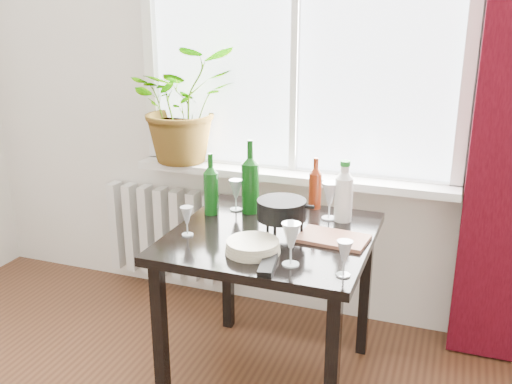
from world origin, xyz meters
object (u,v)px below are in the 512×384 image
(plate_stack, at_px, (253,246))
(cleaning_bottle, at_px, (344,191))
(wine_bottle_right, at_px, (250,176))
(wineglass_front_left, at_px, (187,221))
(table, at_px, (272,252))
(wine_bottle_left, at_px, (211,184))
(cutting_board, at_px, (333,238))
(tv_remote, at_px, (268,264))
(potted_plant, at_px, (184,104))
(fondue_pot, at_px, (281,218))
(bottle_amber, at_px, (315,183))
(wineglass_front_right, at_px, (291,244))
(wineglass_back_center, at_px, (330,200))
(wineglass_far_right, at_px, (344,258))
(radiator, at_px, (170,233))
(wineglass_back_left, at_px, (236,195))

(plate_stack, bearing_deg, cleaning_bottle, 60.85)
(wine_bottle_right, height_order, wineglass_front_left, wine_bottle_right)
(table, bearing_deg, wine_bottle_left, 158.90)
(wine_bottle_right, bearing_deg, cutting_board, -24.46)
(cleaning_bottle, height_order, cutting_board, cleaning_bottle)
(wine_bottle_right, distance_m, tv_remote, 0.63)
(potted_plant, relative_size, wine_bottle_left, 2.17)
(wine_bottle_right, relative_size, fondue_pot, 1.48)
(wine_bottle_left, relative_size, wine_bottle_right, 0.83)
(bottle_amber, bearing_deg, wine_bottle_left, -150.76)
(wineglass_front_right, bearing_deg, wineglass_back_center, 87.54)
(wineglass_back_center, height_order, wineglass_front_left, wineglass_back_center)
(fondue_pot, bearing_deg, wineglass_far_right, -25.58)
(wine_bottle_left, height_order, wineglass_front_right, wine_bottle_left)
(wineglass_front_left, bearing_deg, wineglass_back_center, 37.76)
(potted_plant, relative_size, wineglass_front_left, 4.87)
(wineglass_back_center, bearing_deg, tv_remote, -99.71)
(table, xyz_separation_m, wineglass_far_right, (0.38, -0.30, 0.16))
(wine_bottle_right, height_order, wineglass_back_center, wine_bottle_right)
(radiator, height_order, wine_bottle_right, wine_bottle_right)
(wine_bottle_left, xyz_separation_m, fondue_pot, (0.39, -0.15, -0.07))
(wine_bottle_right, bearing_deg, wineglass_far_right, -42.94)
(potted_plant, height_order, wine_bottle_right, potted_plant)
(plate_stack, bearing_deg, wineglass_front_right, -19.43)
(wineglass_front_right, distance_m, plate_stack, 0.20)
(wine_bottle_left, relative_size, cleaning_bottle, 1.03)
(plate_stack, xyz_separation_m, tv_remote, (0.10, -0.11, -0.01))
(fondue_pot, bearing_deg, wineglass_back_center, 77.63)
(radiator, relative_size, cleaning_bottle, 2.80)
(table, distance_m, wineglass_front_left, 0.40)
(wineglass_back_left, bearing_deg, plate_stack, -60.42)
(radiator, height_order, wine_bottle_left, wine_bottle_left)
(plate_stack, distance_m, tv_remote, 0.15)
(table, height_order, cutting_board, cutting_board)
(radiator, bearing_deg, cutting_board, -28.91)
(wineglass_back_left, xyz_separation_m, cutting_board, (0.52, -0.20, -0.07))
(wine_bottle_right, relative_size, bottle_amber, 1.40)
(table, bearing_deg, cutting_board, 2.83)
(wineglass_front_left, relative_size, cutting_board, 0.46)
(wine_bottle_right, height_order, cutting_board, wine_bottle_right)
(wineglass_far_right, distance_m, wineglass_back_left, 0.82)
(potted_plant, relative_size, plate_stack, 2.86)
(tv_remote, bearing_deg, bottle_amber, 80.02)
(potted_plant, height_order, fondue_pot, potted_plant)
(wineglass_back_center, distance_m, tv_remote, 0.59)
(bottle_amber, xyz_separation_m, wineglass_front_left, (-0.42, -0.53, -0.06))
(wine_bottle_left, height_order, wineglass_front_left, wine_bottle_left)
(wineglass_back_left, xyz_separation_m, fondue_pot, (0.30, -0.24, 0.00))
(potted_plant, bearing_deg, wineglass_far_right, -39.85)
(wine_bottle_left, xyz_separation_m, wineglass_back_left, (0.09, 0.08, -0.07))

